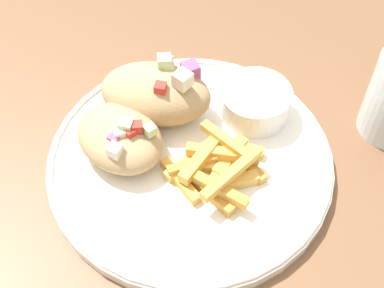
{
  "coord_description": "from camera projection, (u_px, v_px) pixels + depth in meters",
  "views": [
    {
      "loc": [
        0.15,
        -0.29,
        1.26
      ],
      "look_at": [
        -0.04,
        0.0,
        0.81
      ],
      "focal_mm": 50.0,
      "sensor_mm": 36.0,
      "label": 1
    }
  ],
  "objects": [
    {
      "name": "pita_sandwich_far",
      "position": [
        156.0,
        93.0,
        0.6
      ],
      "size": [
        0.15,
        0.12,
        0.08
      ],
      "rotation": [
        0.0,
        0.0,
        0.38
      ],
      "color": "tan",
      "rests_on": "plate"
    },
    {
      "name": "plate",
      "position": [
        192.0,
        158.0,
        0.59
      ],
      "size": [
        0.31,
        0.31,
        0.02
      ],
      "color": "white",
      "rests_on": "table"
    },
    {
      "name": "table",
      "position": [
        218.0,
        211.0,
        0.63
      ],
      "size": [
        1.48,
        1.48,
        0.78
      ],
      "color": "brown",
      "rests_on": "ground_plane"
    },
    {
      "name": "pita_sandwich_near",
      "position": [
        120.0,
        138.0,
        0.57
      ],
      "size": [
        0.12,
        0.1,
        0.06
      ],
      "rotation": [
        0.0,
        0.0,
        -0.21
      ],
      "color": "tan",
      "rests_on": "plate"
    },
    {
      "name": "sauce_ramekin",
      "position": [
        256.0,
        101.0,
        0.61
      ],
      "size": [
        0.08,
        0.08,
        0.04
      ],
      "color": "white",
      "rests_on": "plate"
    },
    {
      "name": "fries_pile",
      "position": [
        217.0,
        166.0,
        0.56
      ],
      "size": [
        0.11,
        0.1,
        0.03
      ],
      "color": "#E5B251",
      "rests_on": "plate"
    }
  ]
}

